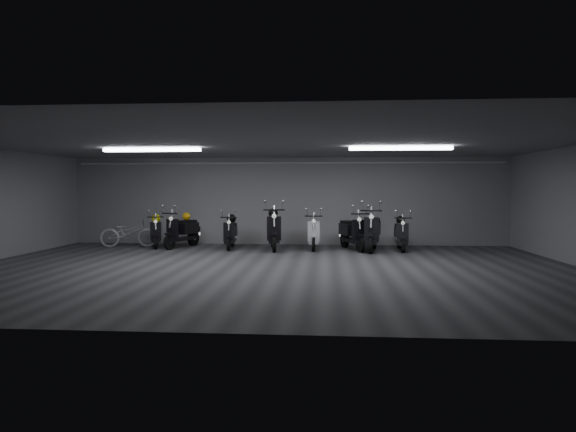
# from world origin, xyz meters

# --- Properties ---
(floor) EXTENTS (14.00, 10.00, 0.01)m
(floor) POSITION_xyz_m (0.00, 0.00, -0.01)
(floor) COLOR #363739
(floor) RESTS_ON ground
(ceiling) EXTENTS (14.00, 10.00, 0.01)m
(ceiling) POSITION_xyz_m (0.00, 0.00, 2.80)
(ceiling) COLOR gray
(ceiling) RESTS_ON ground
(back_wall) EXTENTS (14.00, 0.01, 2.80)m
(back_wall) POSITION_xyz_m (0.00, 5.00, 1.40)
(back_wall) COLOR gray
(back_wall) RESTS_ON ground
(front_wall) EXTENTS (14.00, 0.01, 2.80)m
(front_wall) POSITION_xyz_m (0.00, -5.00, 1.40)
(front_wall) COLOR gray
(front_wall) RESTS_ON ground
(fluor_strip_left) EXTENTS (2.40, 0.18, 0.08)m
(fluor_strip_left) POSITION_xyz_m (-3.00, 1.00, 2.74)
(fluor_strip_left) COLOR white
(fluor_strip_left) RESTS_ON ceiling
(fluor_strip_right) EXTENTS (2.40, 0.18, 0.08)m
(fluor_strip_right) POSITION_xyz_m (3.00, 1.00, 2.74)
(fluor_strip_right) COLOR white
(fluor_strip_right) RESTS_ON ceiling
(conduit) EXTENTS (13.60, 0.05, 0.05)m
(conduit) POSITION_xyz_m (0.00, 4.92, 2.62)
(conduit) COLOR white
(conduit) RESTS_ON back_wall
(scooter_0) EXTENTS (1.00, 1.68, 1.19)m
(scooter_0) POSITION_xyz_m (-3.93, 3.86, 0.59)
(scooter_0) COLOR black
(scooter_0) RESTS_ON floor
(scooter_1) EXTENTS (1.18, 1.88, 1.33)m
(scooter_1) POSITION_xyz_m (-3.11, 3.82, 0.67)
(scooter_1) COLOR black
(scooter_1) RESTS_ON floor
(scooter_3) EXTENTS (0.67, 1.65, 1.20)m
(scooter_3) POSITION_xyz_m (-1.58, 3.68, 0.60)
(scooter_3) COLOR black
(scooter_3) RESTS_ON floor
(scooter_5) EXTENTS (0.93, 2.07, 1.49)m
(scooter_5) POSITION_xyz_m (-0.28, 3.55, 0.74)
(scooter_5) COLOR black
(scooter_5) RESTS_ON floor
(scooter_6) EXTENTS (0.58, 1.70, 1.26)m
(scooter_6) POSITION_xyz_m (0.90, 3.72, 0.63)
(scooter_6) COLOR silver
(scooter_6) RESTS_ON floor
(scooter_7) EXTENTS (1.16, 1.91, 1.35)m
(scooter_7) POSITION_xyz_m (2.03, 3.63, 0.67)
(scooter_7) COLOR black
(scooter_7) RESTS_ON floor
(scooter_8) EXTENTS (0.98, 2.07, 1.48)m
(scooter_8) POSITION_xyz_m (2.60, 3.42, 0.74)
(scooter_8) COLOR black
(scooter_8) RESTS_ON floor
(scooter_9) EXTENTS (0.62, 1.65, 1.21)m
(scooter_9) POSITION_xyz_m (3.44, 3.62, 0.60)
(scooter_9) COLOR black
(scooter_9) RESTS_ON floor
(bicycle) EXTENTS (1.77, 0.93, 1.09)m
(bicycle) POSITION_xyz_m (-4.80, 3.88, 0.54)
(bicycle) COLOR silver
(bicycle) RESTS_ON floor
(helmet_0) EXTENTS (0.28, 0.28, 0.28)m
(helmet_0) POSITION_xyz_m (-4.00, 4.07, 0.87)
(helmet_0) COLOR yellow
(helmet_0) RESTS_ON scooter_0
(helmet_1) EXTENTS (0.29, 0.29, 0.29)m
(helmet_1) POSITION_xyz_m (-1.60, 3.90, 0.89)
(helmet_1) COLOR black
(helmet_1) RESTS_ON scooter_3
(helmet_2) EXTENTS (0.25, 0.25, 0.25)m
(helmet_2) POSITION_xyz_m (3.45, 3.85, 0.87)
(helmet_2) COLOR black
(helmet_2) RESTS_ON scooter_9
(helmet_3) EXTENTS (0.24, 0.24, 0.24)m
(helmet_3) POSITION_xyz_m (-3.03, 4.05, 0.94)
(helmet_3) COLOR #DD9D0D
(helmet_3) RESTS_ON scooter_1
(helmet_4) EXTENTS (0.29, 0.29, 0.29)m
(helmet_4) POSITION_xyz_m (-0.32, 3.82, 1.06)
(helmet_4) COLOR black
(helmet_4) RESTS_ON scooter_5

